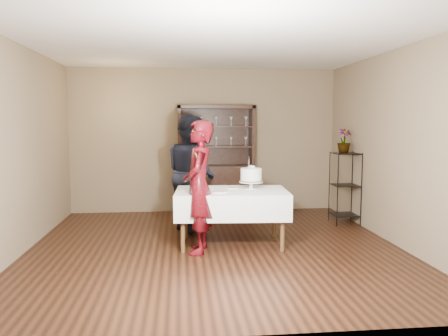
{
  "coord_description": "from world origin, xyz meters",
  "views": [
    {
      "loc": [
        -0.47,
        -5.78,
        1.7
      ],
      "look_at": [
        0.13,
        0.1,
        1.08
      ],
      "focal_mm": 35.0,
      "sensor_mm": 36.0,
      "label": 1
    }
  ],
  "objects_px": {
    "plant_etagere": "(345,185)",
    "cake_table": "(231,203)",
    "woman": "(199,187)",
    "potted_plant": "(344,141)",
    "cake": "(251,176)",
    "man": "(191,172)",
    "china_hutch": "(216,178)"
  },
  "relations": [
    {
      "from": "plant_etagere",
      "to": "man",
      "type": "height_order",
      "value": "man"
    },
    {
      "from": "woman",
      "to": "potted_plant",
      "type": "relative_size",
      "value": 4.31
    },
    {
      "from": "cake",
      "to": "woman",
      "type": "bearing_deg",
      "value": -151.48
    },
    {
      "from": "plant_etagere",
      "to": "potted_plant",
      "type": "relative_size",
      "value": 3.0
    },
    {
      "from": "man",
      "to": "cake",
      "type": "xyz_separation_m",
      "value": [
        0.83,
        -0.84,
        0.04
      ]
    },
    {
      "from": "cake_table",
      "to": "woman",
      "type": "relative_size",
      "value": 0.92
    },
    {
      "from": "woman",
      "to": "man",
      "type": "xyz_separation_m",
      "value": [
        -0.07,
        1.24,
        0.05
      ]
    },
    {
      "from": "woman",
      "to": "cake",
      "type": "bearing_deg",
      "value": 125.46
    },
    {
      "from": "potted_plant",
      "to": "cake",
      "type": "bearing_deg",
      "value": -149.66
    },
    {
      "from": "china_hutch",
      "to": "woman",
      "type": "xyz_separation_m",
      "value": [
        -0.42,
        -2.44,
        0.2
      ]
    },
    {
      "from": "plant_etagere",
      "to": "man",
      "type": "distance_m",
      "value": 2.6
    },
    {
      "from": "cake_table",
      "to": "woman",
      "type": "bearing_deg",
      "value": -145.83
    },
    {
      "from": "china_hutch",
      "to": "cake_table",
      "type": "relative_size",
      "value": 1.26
    },
    {
      "from": "cake_table",
      "to": "cake",
      "type": "height_order",
      "value": "cake"
    },
    {
      "from": "cake_table",
      "to": "cake",
      "type": "distance_m",
      "value": 0.47
    },
    {
      "from": "man",
      "to": "cake",
      "type": "relative_size",
      "value": 4.0
    },
    {
      "from": "plant_etagere",
      "to": "cake",
      "type": "distance_m",
      "value": 2.03
    },
    {
      "from": "cake_table",
      "to": "cake",
      "type": "bearing_deg",
      "value": 18.08
    },
    {
      "from": "china_hutch",
      "to": "plant_etagere",
      "type": "distance_m",
      "value": 2.33
    },
    {
      "from": "china_hutch",
      "to": "man",
      "type": "distance_m",
      "value": 1.32
    },
    {
      "from": "cake_table",
      "to": "potted_plant",
      "type": "bearing_deg",
      "value": 28.73
    },
    {
      "from": "plant_etagere",
      "to": "cake",
      "type": "relative_size",
      "value": 2.63
    },
    {
      "from": "man",
      "to": "potted_plant",
      "type": "distance_m",
      "value": 2.6
    },
    {
      "from": "plant_etagere",
      "to": "woman",
      "type": "xyz_separation_m",
      "value": [
        -2.5,
        -1.39,
        0.21
      ]
    },
    {
      "from": "man",
      "to": "cake",
      "type": "distance_m",
      "value": 1.18
    },
    {
      "from": "woman",
      "to": "cake",
      "type": "distance_m",
      "value": 0.86
    },
    {
      "from": "plant_etagere",
      "to": "cake_table",
      "type": "relative_size",
      "value": 0.76
    },
    {
      "from": "plant_etagere",
      "to": "cake",
      "type": "bearing_deg",
      "value": -150.86
    },
    {
      "from": "man",
      "to": "potted_plant",
      "type": "bearing_deg",
      "value": -112.29
    },
    {
      "from": "cake",
      "to": "man",
      "type": "bearing_deg",
      "value": 134.67
    },
    {
      "from": "plant_etagere",
      "to": "cake_table",
      "type": "distance_m",
      "value": 2.31
    },
    {
      "from": "cake_table",
      "to": "man",
      "type": "xyz_separation_m",
      "value": [
        -0.54,
        0.93,
        0.33
      ]
    }
  ]
}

